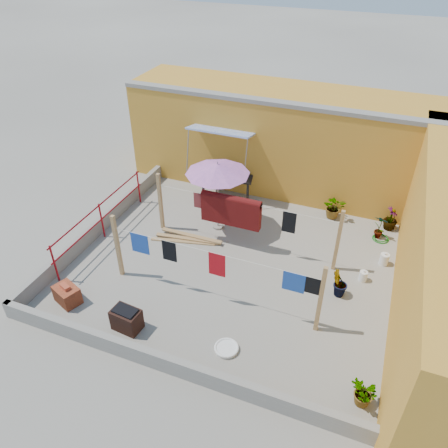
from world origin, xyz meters
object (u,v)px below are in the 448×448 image
at_px(white_basin, 226,348).
at_px(green_hose, 381,238).
at_px(outdoor_table, 227,177).
at_px(plant_back_a, 334,207).
at_px(brick_stack, 67,295).
at_px(patio_umbrella, 218,169).
at_px(brazier, 127,319).
at_px(water_jug_a, 384,259).
at_px(water_jug_b, 363,276).

relative_size(white_basin, green_hose, 1.14).
bearing_deg(outdoor_table, plant_back_a, -0.00).
height_order(outdoor_table, brick_stack, outdoor_table).
relative_size(patio_umbrella, white_basin, 4.06).
height_order(brazier, plant_back_a, plant_back_a).
height_order(brazier, white_basin, brazier).
bearing_deg(white_basin, water_jug_a, 55.55).
distance_m(white_basin, plant_back_a, 5.99).
distance_m(brick_stack, brazier, 1.76).
xyz_separation_m(water_jug_a, water_jug_b, (-0.43, -0.86, -0.02)).
bearing_deg(patio_umbrella, green_hose, 14.27).
xyz_separation_m(patio_umbrella, brazier, (-0.41, -4.33, -1.65)).
relative_size(patio_umbrella, plant_back_a, 2.94).
bearing_deg(brick_stack, brazier, -6.06).
height_order(patio_umbrella, water_jug_a, patio_umbrella).
bearing_deg(plant_back_a, brazier, -119.58).
bearing_deg(water_jug_b, outdoor_table, 151.04).
bearing_deg(white_basin, green_hose, 62.98).
bearing_deg(water_jug_a, white_basin, -124.45).
bearing_deg(brazier, outdoor_table, 90.01).
relative_size(white_basin, water_jug_b, 1.65).
bearing_deg(water_jug_a, outdoor_table, 161.29).
relative_size(outdoor_table, water_jug_a, 4.83).
bearing_deg(brazier, water_jug_a, 40.62).
relative_size(brick_stack, plant_back_a, 0.98).
distance_m(brick_stack, white_basin, 4.02).
height_order(green_hose, plant_back_a, plant_back_a).
bearing_deg(water_jug_a, brick_stack, -148.55).
bearing_deg(plant_back_a, outdoor_table, 180.00).
distance_m(outdoor_table, brick_stack, 6.19).
xyz_separation_m(outdoor_table, water_jug_a, (5.10, -1.73, -0.53)).
relative_size(patio_umbrella, water_jug_b, 6.71).
bearing_deg(patio_umbrella, white_basin, -65.55).
height_order(outdoor_table, water_jug_a, outdoor_table).
height_order(outdoor_table, water_jug_b, outdoor_table).
distance_m(patio_umbrella, white_basin, 4.87).
bearing_deg(plant_back_a, green_hose, -22.97).
xyz_separation_m(outdoor_table, white_basin, (2.27, -5.86, -0.65)).
bearing_deg(water_jug_a, plant_back_a, 133.44).
height_order(brazier, water_jug_b, brazier).
bearing_deg(water_jug_b, plant_back_a, 114.99).
bearing_deg(brazier, plant_back_a, 60.42).
xyz_separation_m(water_jug_b, green_hose, (0.27, 1.96, -0.11)).
xyz_separation_m(white_basin, green_hose, (2.67, 5.24, -0.02)).
bearing_deg(brick_stack, patio_umbrella, 62.50).
distance_m(water_jug_a, green_hose, 1.12).
bearing_deg(plant_back_a, patio_umbrella, -149.85).
xyz_separation_m(water_jug_b, plant_back_a, (-1.20, 2.58, 0.22)).
bearing_deg(outdoor_table, water_jug_b, -28.96).
distance_m(water_jug_b, green_hose, 1.98).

